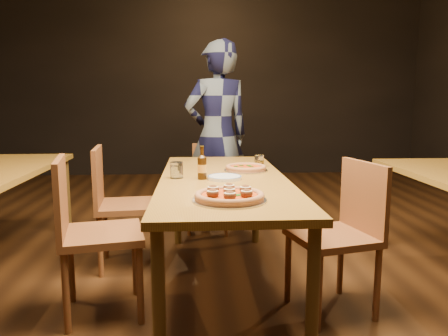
{
  "coord_description": "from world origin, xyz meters",
  "views": [
    {
      "loc": [
        -0.17,
        -2.73,
        1.25
      ],
      "look_at": [
        0.0,
        -0.05,
        0.82
      ],
      "focal_mm": 35.0,
      "sensor_mm": 36.0,
      "label": 1
    }
  ],
  "objects": [
    {
      "name": "beer_bottle",
      "position": [
        -0.14,
        -0.05,
        0.82
      ],
      "size": [
        0.06,
        0.06,
        0.2
      ],
      "rotation": [
        0.0,
        0.0,
        -0.36
      ],
      "color": "black",
      "rests_on": "table_main"
    },
    {
      "name": "water_glass",
      "position": [
        -0.3,
        0.0,
        0.8
      ],
      "size": [
        0.08,
        0.08,
        0.1
      ],
      "primitive_type": "cylinder",
      "color": "white",
      "rests_on": "table_main"
    },
    {
      "name": "pizza_meatball",
      "position": [
        -0.01,
        -0.63,
        0.78
      ],
      "size": [
        0.37,
        0.37,
        0.07
      ],
      "rotation": [
        0.0,
        0.0,
        0.21
      ],
      "color": "#B7B7BF",
      "rests_on": "table_main"
    },
    {
      "name": "ground",
      "position": [
        0.0,
        0.0,
        0.0
      ],
      "size": [
        9.0,
        9.0,
        0.0
      ],
      "primitive_type": "plane",
      "color": "black"
    },
    {
      "name": "chair_main_e",
      "position": [
        0.61,
        -0.34,
        0.46
      ],
      "size": [
        0.53,
        0.53,
        0.93
      ],
      "primitive_type": null,
      "rotation": [
        0.0,
        0.0,
        -1.32
      ],
      "color": "brown",
      "rests_on": "ground"
    },
    {
      "name": "chair_main_nw",
      "position": [
        -0.72,
        -0.28,
        0.48
      ],
      "size": [
        0.53,
        0.53,
        0.97
      ],
      "primitive_type": null,
      "rotation": [
        0.0,
        0.0,
        1.78
      ],
      "color": "brown",
      "rests_on": "ground"
    },
    {
      "name": "table_main",
      "position": [
        0.0,
        0.0,
        0.68
      ],
      "size": [
        0.8,
        2.0,
        0.75
      ],
      "color": "brown",
      "rests_on": "ground"
    },
    {
      "name": "plate_stack",
      "position": [
        0.0,
        -0.06,
        0.76
      ],
      "size": [
        0.21,
        0.21,
        0.02
      ],
      "primitive_type": "cylinder",
      "color": "white",
      "rests_on": "table_main"
    },
    {
      "name": "pizza_margherita",
      "position": [
        0.17,
        0.26,
        0.77
      ],
      "size": [
        0.3,
        0.3,
        0.04
      ],
      "rotation": [
        0.0,
        0.0,
        -0.02
      ],
      "color": "#B7B7BF",
      "rests_on": "table_main"
    },
    {
      "name": "amber_glass",
      "position": [
        0.29,
        0.44,
        0.79
      ],
      "size": [
        0.07,
        0.07,
        0.09
      ],
      "primitive_type": "cylinder",
      "color": "#966310",
      "rests_on": "table_main"
    },
    {
      "name": "diner",
      "position": [
        0.03,
        1.43,
        0.89
      ],
      "size": [
        0.76,
        0.62,
        1.79
      ],
      "primitive_type": "imported",
      "rotation": [
        0.0,
        0.0,
        3.48
      ],
      "color": "black",
      "rests_on": "ground"
    },
    {
      "name": "chair_end",
      "position": [
        -0.05,
        1.29,
        0.43
      ],
      "size": [
        0.46,
        0.46,
        0.85
      ],
      "primitive_type": null,
      "rotation": [
        0.0,
        0.0,
        -0.18
      ],
      "color": "brown",
      "rests_on": "ground"
    },
    {
      "name": "chair_main_sw",
      "position": [
        -0.69,
        0.45,
        0.47
      ],
      "size": [
        0.49,
        0.49,
        0.94
      ],
      "primitive_type": null,
      "rotation": [
        0.0,
        0.0,
        1.68
      ],
      "color": "brown",
      "rests_on": "ground"
    }
  ]
}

